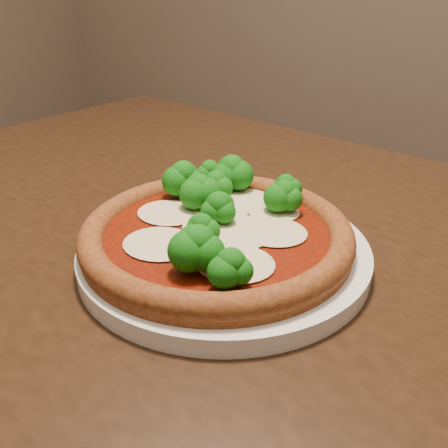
% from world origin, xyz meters
% --- Properties ---
extents(dining_table, '(1.27, 1.01, 0.75)m').
position_xyz_m(dining_table, '(-0.13, 0.14, 0.64)').
color(dining_table, black).
rests_on(dining_table, floor).
extents(plate, '(0.28, 0.28, 0.02)m').
position_xyz_m(plate, '(-0.10, 0.09, 0.76)').
color(plate, white).
rests_on(plate, dining_table).
extents(pizza, '(0.26, 0.26, 0.06)m').
position_xyz_m(pizza, '(-0.11, 0.10, 0.78)').
color(pizza, brown).
rests_on(pizza, plate).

